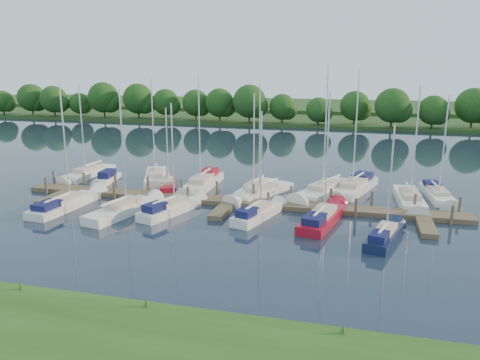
% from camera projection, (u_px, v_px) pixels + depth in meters
% --- Properties ---
extents(ground, '(260.00, 260.00, 0.00)m').
position_uv_depth(ground, '(202.00, 234.00, 34.17)').
color(ground, '#1B2937').
rests_on(ground, ground).
extents(dock, '(40.00, 6.00, 0.40)m').
position_uv_depth(dock, '(229.00, 203.00, 40.99)').
color(dock, '#4E3C2B').
rests_on(dock, ground).
extents(mooring_pilings, '(38.24, 2.84, 2.00)m').
position_uv_depth(mooring_pilings, '(232.00, 196.00, 41.96)').
color(mooring_pilings, '#473D33').
rests_on(mooring_pilings, ground).
extents(far_shore, '(180.00, 30.00, 0.60)m').
position_uv_depth(far_shore, '(311.00, 118.00, 104.58)').
color(far_shore, '#29481B').
rests_on(far_shore, ground).
extents(distant_hill, '(220.00, 40.00, 1.40)m').
position_uv_depth(distant_hill, '(321.00, 107.00, 127.98)').
color(distant_hill, '#2D4A20').
rests_on(distant_hill, ground).
extents(treeline, '(145.69, 9.92, 8.31)m').
position_uv_depth(treeline, '(300.00, 106.00, 91.99)').
color(treeline, '#38281C').
rests_on(treeline, ground).
extents(sailboat_n_0, '(2.64, 8.25, 10.58)m').
position_uv_depth(sailboat_n_0, '(88.00, 175.00, 51.12)').
color(sailboat_n_0, white).
rests_on(sailboat_n_0, ground).
extents(motorboat, '(1.84, 4.92, 1.56)m').
position_uv_depth(motorboat, '(107.00, 179.00, 48.99)').
color(motorboat, white).
rests_on(motorboat, ground).
extents(sailboat_n_2, '(4.77, 8.70, 11.17)m').
position_uv_depth(sailboat_n_2, '(156.00, 179.00, 49.53)').
color(sailboat_n_2, white).
rests_on(sailboat_n_2, ground).
extents(sailboat_n_3, '(3.49, 6.42, 8.36)m').
position_uv_depth(sailboat_n_3, '(169.00, 185.00, 46.75)').
color(sailboat_n_3, '#A10E21').
rests_on(sailboat_n_3, ground).
extents(sailboat_n_4, '(2.13, 8.86, 11.45)m').
position_uv_depth(sailboat_n_4, '(202.00, 184.00, 46.88)').
color(sailboat_n_4, white).
rests_on(sailboat_n_4, ground).
extents(sailboat_n_5, '(2.79, 7.79, 9.79)m').
position_uv_depth(sailboat_n_5, '(254.00, 190.00, 45.18)').
color(sailboat_n_5, white).
rests_on(sailboat_n_5, ground).
extents(sailboat_n_6, '(4.96, 8.33, 10.83)m').
position_uv_depth(sailboat_n_6, '(261.00, 194.00, 43.74)').
color(sailboat_n_6, white).
rests_on(sailboat_n_6, ground).
extents(sailboat_n_7, '(5.57, 9.67, 12.51)m').
position_uv_depth(sailboat_n_7, '(324.00, 193.00, 44.15)').
color(sailboat_n_7, white).
rests_on(sailboat_n_7, ground).
extents(sailboat_n_8, '(4.51, 9.39, 11.94)m').
position_uv_depth(sailboat_n_8, '(354.00, 189.00, 45.32)').
color(sailboat_n_8, white).
rests_on(sailboat_n_8, ground).
extents(sailboat_n_9, '(2.42, 8.50, 10.84)m').
position_uv_depth(sailboat_n_9, '(410.00, 201.00, 41.41)').
color(sailboat_n_9, white).
rests_on(sailboat_n_9, ground).
extents(sailboat_n_10, '(2.60, 7.81, 9.78)m').
position_uv_depth(sailboat_n_10, '(437.00, 195.00, 43.13)').
color(sailboat_n_10, white).
rests_on(sailboat_n_10, ground).
extents(sailboat_s_0, '(2.64, 8.71, 10.93)m').
position_uv_depth(sailboat_s_0, '(67.00, 204.00, 40.37)').
color(sailboat_s_0, white).
rests_on(sailboat_s_0, ground).
extents(sailboat_s_1, '(3.52, 8.27, 10.59)m').
position_uv_depth(sailboat_s_1, '(124.00, 211.00, 38.71)').
color(sailboat_s_1, white).
rests_on(sailboat_s_1, ground).
extents(sailboat_s_2, '(3.63, 7.27, 9.52)m').
position_uv_depth(sailboat_s_2, '(171.00, 209.00, 38.88)').
color(sailboat_s_2, white).
rests_on(sailboat_s_2, ground).
extents(sailboat_s_3, '(3.25, 6.87, 8.98)m').
position_uv_depth(sailboat_s_3, '(258.00, 214.00, 37.62)').
color(sailboat_s_3, white).
rests_on(sailboat_s_3, ground).
extents(sailboat_s_4, '(3.35, 8.34, 10.54)m').
position_uv_depth(sailboat_s_4, '(323.00, 218.00, 36.60)').
color(sailboat_s_4, '#A10E21').
rests_on(sailboat_s_4, ground).
extents(sailboat_s_5, '(3.00, 6.58, 8.51)m').
position_uv_depth(sailboat_s_5, '(385.00, 237.00, 32.78)').
color(sailboat_s_5, '#111A38').
rests_on(sailboat_s_5, ground).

